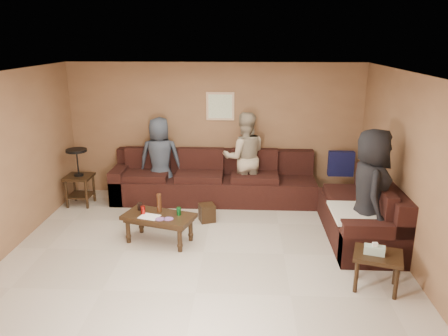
# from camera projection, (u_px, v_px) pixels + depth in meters

# --- Properties ---
(room) EXTENTS (5.60, 5.50, 2.50)m
(room) POSITION_uv_depth(u_px,v_px,m) (202.00, 138.00, 5.73)
(room) COLOR beige
(room) RESTS_ON ground
(sectional_sofa) EXTENTS (4.65, 2.90, 0.97)m
(sectional_sofa) POSITION_uv_depth(u_px,v_px,m) (258.00, 195.00, 7.53)
(sectional_sofa) COLOR black
(sectional_sofa) RESTS_ON ground
(coffee_table) EXTENTS (1.14, 0.79, 0.71)m
(coffee_table) POSITION_uv_depth(u_px,v_px,m) (159.00, 219.00, 6.44)
(coffee_table) COLOR black
(coffee_table) RESTS_ON ground
(end_table_left) EXTENTS (0.47, 0.47, 1.04)m
(end_table_left) POSITION_uv_depth(u_px,v_px,m) (79.00, 176.00, 7.82)
(end_table_left) COLOR black
(end_table_left) RESTS_ON ground
(side_table_right) EXTENTS (0.67, 0.60, 0.61)m
(side_table_right) POSITION_uv_depth(u_px,v_px,m) (377.00, 258.00, 5.22)
(side_table_right) COLOR black
(side_table_right) RESTS_ON ground
(waste_bin) EXTENTS (0.31, 0.31, 0.29)m
(waste_bin) POSITION_uv_depth(u_px,v_px,m) (207.00, 213.00, 7.22)
(waste_bin) COLOR black
(waste_bin) RESTS_ON ground
(wall_art) EXTENTS (0.52, 0.04, 0.52)m
(wall_art) POSITION_uv_depth(u_px,v_px,m) (220.00, 106.00, 8.08)
(wall_art) COLOR tan
(wall_art) RESTS_ON ground
(person_left) EXTENTS (0.80, 0.56, 1.56)m
(person_left) POSITION_uv_depth(u_px,v_px,m) (160.00, 159.00, 8.02)
(person_left) COLOR #303743
(person_left) RESTS_ON ground
(person_middle) EXTENTS (0.87, 0.72, 1.66)m
(person_middle) POSITION_uv_depth(u_px,v_px,m) (244.00, 157.00, 7.94)
(person_middle) COLOR tan
(person_middle) RESTS_ON ground
(person_right) EXTENTS (0.66, 0.93, 1.77)m
(person_right) POSITION_uv_depth(u_px,v_px,m) (370.00, 191.00, 6.05)
(person_right) COLOR black
(person_right) RESTS_ON ground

